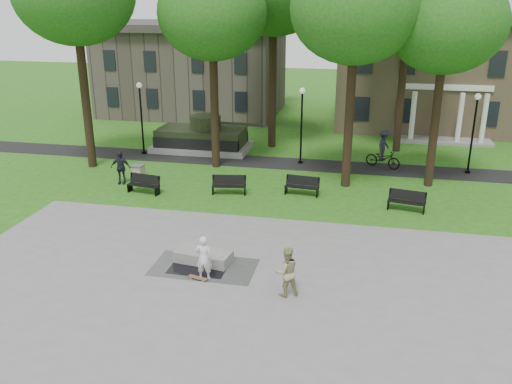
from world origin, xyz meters
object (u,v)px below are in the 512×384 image
Objects in this scene: skateboarder at (204,258)px; friend_watching at (286,272)px; park_bench_0 at (144,183)px; concrete_block at (203,256)px; cyclist at (383,152)px; trash_bin at (138,173)px.

friend_watching reaches higher than skateboarder.
skateboarder is 0.93× the size of park_bench_0.
park_bench_0 is at bearing 127.71° from concrete_block.
concrete_block is 0.93× the size of cyclist.
friend_watching is 0.98× the size of park_bench_0.
friend_watching is at bearing -168.78° from cyclist.
skateboarder is at bearing -45.48° from park_bench_0.
concrete_block is at bearing -53.38° from trash_bin.
cyclist is 2.47× the size of trash_bin.
friend_watching reaches higher than park_bench_0.
concrete_block is at bearing -42.92° from park_bench_0.
skateboarder is 10.25m from park_bench_0.
park_bench_0 reaches higher than concrete_block.
cyclist reaches higher than park_bench_0.
concrete_block is 10.94m from trash_bin.
skateboarder reaches higher than concrete_block.
park_bench_0 is 1.93× the size of trash_bin.
skateboarder is 0.95× the size of friend_watching.
skateboarder is 1.79× the size of trash_bin.
friend_watching is at bearing 166.52° from skateboarder.
skateboarder is 0.73× the size of cyclist.
park_bench_0 is 2.02m from trash_bin.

